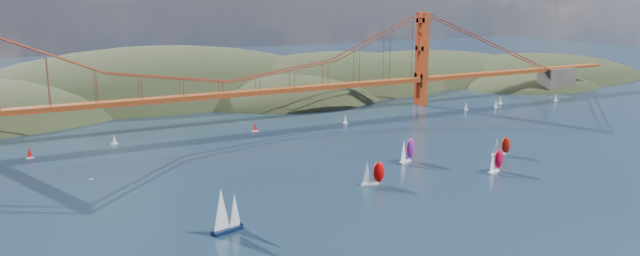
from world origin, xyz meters
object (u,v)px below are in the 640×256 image
object	(u,v)px
racer_1	(495,161)
racer_2	(501,145)
racer_0	(373,173)
racer_rwb	(407,150)
sloop_navy	(225,211)

from	to	relation	value
racer_1	racer_2	xyz separation A→B (m)	(20.18, 18.31, -0.51)
racer_0	racer_rwb	bearing A→B (deg)	49.08
racer_0	racer_2	size ratio (longest dim) A/B	1.09
racer_2	racer_rwb	world-z (taller)	racer_rwb
racer_1	racer_rwb	world-z (taller)	racer_rwb
sloop_navy	racer_1	xyz separation A→B (m)	(110.31, 10.32, -1.92)
sloop_navy	racer_rwb	xyz separation A→B (m)	(88.85, 37.37, -1.50)
sloop_navy	racer_1	distance (m)	110.81
racer_rwb	racer_0	bearing A→B (deg)	-166.31
racer_2	sloop_navy	bearing A→B (deg)	-142.93
racer_2	racer_rwb	xyz separation A→B (m)	(-41.64, 8.74, 0.94)
racer_1	racer_rwb	bearing A→B (deg)	110.45
racer_2	racer_0	bearing A→B (deg)	-146.89
racer_0	racer_2	bearing A→B (deg)	23.42
racer_2	racer_rwb	distance (m)	42.56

